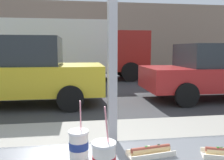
# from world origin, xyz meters

# --- Properties ---
(ground_plane) EXTENTS (60.00, 60.00, 0.00)m
(ground_plane) POSITION_xyz_m (0.00, 8.00, 0.00)
(ground_plane) COLOR #38383A
(sidewalk_strip) EXTENTS (16.00, 2.80, 0.13)m
(sidewalk_strip) POSITION_xyz_m (0.00, 1.60, 0.07)
(sidewalk_strip) COLOR #9E998E
(sidewalk_strip) RESTS_ON ground
(building_facade_far) EXTENTS (28.00, 1.20, 5.61)m
(building_facade_far) POSITION_xyz_m (0.00, 19.98, 2.81)
(building_facade_far) COLOR gray
(building_facade_far) RESTS_ON ground
(soda_cup_left) EXTENTS (0.10, 0.10, 0.31)m
(soda_cup_left) POSITION_xyz_m (-0.20, -0.16, 1.01)
(soda_cup_left) COLOR silver
(soda_cup_left) RESTS_ON window_counter
(soda_cup_right) EXTENTS (0.10, 0.10, 0.32)m
(soda_cup_right) POSITION_xyz_m (-0.10, -0.36, 1.02)
(soda_cup_right) COLOR white
(soda_cup_right) RESTS_ON window_counter
(hotdog_tray_near) EXTENTS (0.26, 0.13, 0.05)m
(hotdog_tray_near) POSITION_xyz_m (0.17, -0.17, 0.96)
(hotdog_tray_near) COLOR silver
(hotdog_tray_near) RESTS_ON window_counter
(parked_car_yellow) EXTENTS (4.44, 2.04, 1.82)m
(parked_car_yellow) POSITION_xyz_m (-1.82, 5.13, 0.91)
(parked_car_yellow) COLOR gold
(parked_car_yellow) RESTS_ON ground
(parked_car_red) EXTENTS (4.31, 1.98, 1.65)m
(parked_car_red) POSITION_xyz_m (3.89, 5.13, 0.84)
(parked_car_red) COLOR red
(parked_car_red) RESTS_ON ground
(box_truck) EXTENTS (7.21, 2.44, 2.80)m
(box_truck) POSITION_xyz_m (-0.62, 10.18, 1.55)
(box_truck) COLOR silver
(box_truck) RESTS_ON ground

